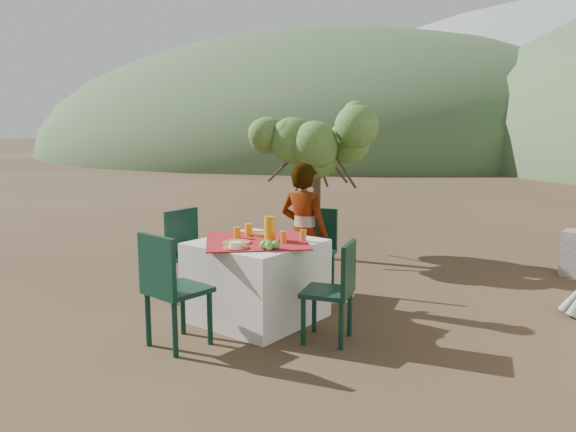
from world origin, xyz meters
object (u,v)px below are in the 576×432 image
at_px(chair_near, 170,285).
at_px(table, 257,280).
at_px(chair_far, 315,247).
at_px(juice_pitcher, 270,229).
at_px(chair_left, 190,251).
at_px(person, 304,234).
at_px(chair_right, 336,287).
at_px(shrub_tree, 322,153).

bearing_deg(chair_near, table, -91.47).
bearing_deg(chair_far, juice_pitcher, -96.17).
distance_m(chair_far, chair_left, 1.34).
height_order(table, juice_pitcher, juice_pitcher).
relative_size(chair_near, juice_pitcher, 4.18).
xyz_separation_m(table, chair_left, (-0.90, -0.01, 0.15)).
relative_size(chair_left, juice_pitcher, 4.17).
relative_size(chair_far, juice_pitcher, 4.01).
bearing_deg(chair_near, person, -91.36).
xyz_separation_m(chair_right, juice_pitcher, (-0.78, 0.08, 0.40)).
bearing_deg(shrub_tree, juice_pitcher, -66.24).
height_order(table, chair_right, chair_right).
height_order(chair_right, juice_pitcher, juice_pitcher).
relative_size(table, chair_right, 1.51).
xyz_separation_m(chair_near, juice_pitcher, (0.21, 1.03, 0.34)).
bearing_deg(person, shrub_tree, -66.63).
bearing_deg(chair_far, chair_near, -107.38).
bearing_deg(chair_right, table, -110.64).
height_order(table, chair_near, chair_near).
distance_m(chair_right, juice_pitcher, 0.88).
distance_m(table, chair_left, 0.91).
xyz_separation_m(table, chair_far, (-0.05, 1.03, 0.13)).
bearing_deg(chair_left, person, -57.07).
height_order(chair_far, shrub_tree, shrub_tree).
bearing_deg(chair_right, shrub_tree, -162.25).
bearing_deg(chair_right, chair_near, -65.17).
relative_size(chair_left, chair_right, 1.11).
distance_m(chair_far, chair_right, 1.43).
bearing_deg(chair_right, chair_far, -156.72).
bearing_deg(person, table, 79.52).
relative_size(chair_left, shrub_tree, 0.52).
relative_size(table, juice_pitcher, 5.64).
bearing_deg(person, chair_left, 29.99).
bearing_deg(juice_pitcher, person, 96.39).
relative_size(chair_right, juice_pitcher, 3.74).
bearing_deg(chair_near, chair_left, -46.48).
xyz_separation_m(chair_far, person, (0.11, -0.35, 0.21)).
relative_size(chair_far, chair_left, 0.96).
distance_m(chair_right, shrub_tree, 3.24).
bearing_deg(chair_left, juice_pitcher, -89.58).
distance_m(chair_far, person, 0.43).
height_order(table, chair_far, chair_far).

